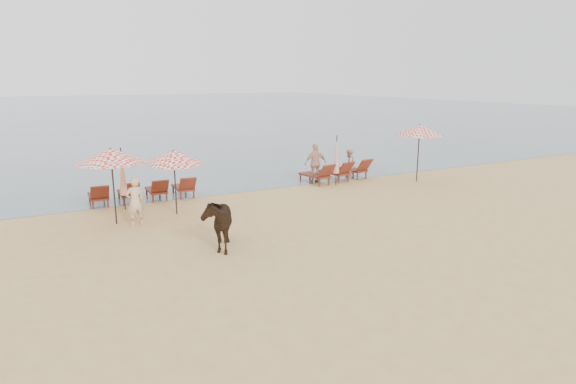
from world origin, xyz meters
name	(u,v)px	position (x,y,z in m)	size (l,w,h in m)	color
ground	(377,272)	(0.00, 0.00, 0.00)	(120.00, 120.00, 0.00)	tan
sea	(81,109)	(0.00, 80.00, 0.00)	(160.00, 140.00, 0.06)	#51606B
lounger_cluster_left	(143,191)	(-3.84, 10.41, 0.45)	(4.12, 1.79, 0.65)	maroon
lounger_cluster_right	(337,171)	(5.44, 10.08, 0.49)	(3.50, 2.40, 0.71)	maroon
umbrella_open_left_a	(111,156)	(-5.34, 7.67, 2.39)	(2.33, 2.33, 2.66)	black
umbrella_open_left_b	(174,157)	(-3.15, 7.92, 2.16)	(1.96, 2.00, 2.50)	black
umbrella_open_right	(420,130)	(8.85, 8.20, 2.51)	(2.29, 2.29, 2.79)	black
umbrella_closed_left	(122,172)	(-4.74, 9.44, 1.48)	(0.29, 0.29, 2.41)	black
umbrella_closed_right	(337,154)	(4.88, 9.35, 1.46)	(0.29, 0.29, 2.37)	black
cow	(217,222)	(-3.06, 3.69, 0.81)	(0.88, 1.93, 1.63)	black
beachgoer_left	(135,202)	(-4.77, 7.07, 0.85)	(0.62, 0.41, 1.71)	#D5AA85
beachgoer_right_a	(349,164)	(6.16, 10.17, 0.76)	(0.74, 0.57, 1.51)	tan
beachgoer_right_b	(316,163)	(4.28, 10.26, 0.95)	(1.12, 0.46, 1.90)	tan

